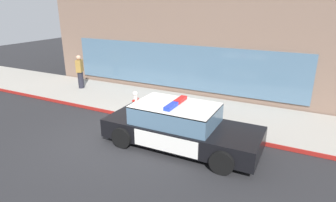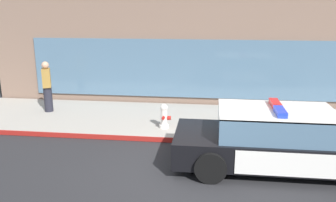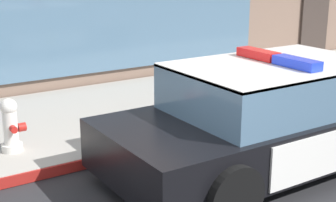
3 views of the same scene
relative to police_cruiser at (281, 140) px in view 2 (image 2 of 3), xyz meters
name	(u,v)px [view 2 (image 2 of 3)]	position (x,y,z in m)	size (l,w,h in m)	color
ground	(181,174)	(-2.22, -0.64, -0.68)	(48.00, 48.00, 0.00)	#262628
sidewalk	(191,121)	(-2.22, 2.97, -0.60)	(48.00, 3.50, 0.15)	#A39E93
curb_red_paint	(187,141)	(-2.22, 1.20, -0.60)	(28.80, 0.04, 0.14)	maroon
police_cruiser	(281,140)	(0.00, 0.00, 0.00)	(4.93, 2.09, 1.49)	black
fire_hydrant	(164,116)	(-2.95, 1.98, -0.18)	(0.34, 0.39, 0.73)	silver
pedestrian_on_sidewalk	(47,87)	(-7.08, 3.19, 0.33)	(0.40, 0.47, 1.71)	#23232D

